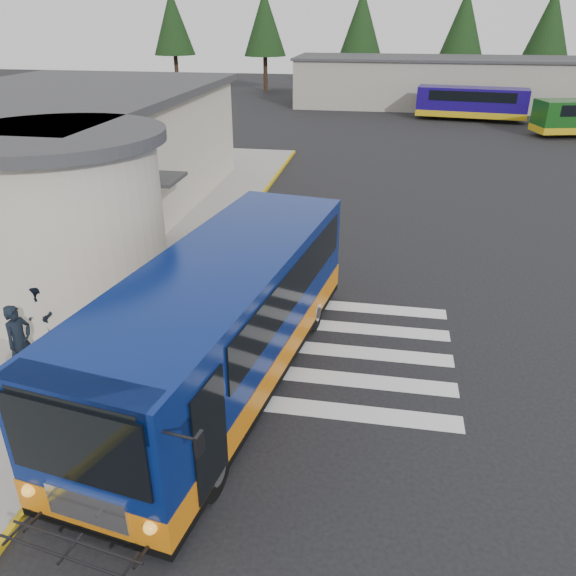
% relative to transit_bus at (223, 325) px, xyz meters
% --- Properties ---
extents(ground, '(140.00, 140.00, 0.00)m').
position_rel_transit_bus_xyz_m(ground, '(1.78, 2.47, -1.44)').
color(ground, black).
rests_on(ground, ground).
extents(sidewalk, '(10.00, 34.00, 0.15)m').
position_rel_transit_bus_xyz_m(sidewalk, '(-7.22, 6.47, -1.36)').
color(sidewalk, gray).
rests_on(sidewalk, ground).
extents(curb_strip, '(0.12, 34.00, 0.16)m').
position_rel_transit_bus_xyz_m(curb_strip, '(-2.27, 6.47, -1.36)').
color(curb_strip, gold).
rests_on(curb_strip, ground).
extents(station_building, '(12.70, 18.70, 4.80)m').
position_rel_transit_bus_xyz_m(station_building, '(-9.06, 9.37, 1.13)').
color(station_building, '#B4AE98').
rests_on(station_building, ground).
extents(crosswalk, '(8.00, 5.35, 0.01)m').
position_rel_transit_bus_xyz_m(crosswalk, '(1.28, 1.67, -1.43)').
color(crosswalk, silver).
rests_on(crosswalk, ground).
extents(depot_building, '(26.40, 8.40, 4.20)m').
position_rel_transit_bus_xyz_m(depot_building, '(7.78, 44.47, 0.67)').
color(depot_building, gray).
rests_on(depot_building, ground).
extents(tree_line, '(58.40, 4.40, 10.00)m').
position_rel_transit_bus_xyz_m(tree_line, '(8.07, 52.47, 5.34)').
color(tree_line, black).
rests_on(tree_line, ground).
extents(transit_bus, '(4.80, 10.92, 3.00)m').
position_rel_transit_bus_xyz_m(transit_bus, '(0.00, 0.00, 0.00)').
color(transit_bus, navy).
rests_on(transit_bus, ground).
extents(pedestrian_a, '(0.57, 0.74, 1.81)m').
position_rel_transit_bus_xyz_m(pedestrian_a, '(-4.46, -0.86, -0.38)').
color(pedestrian_a, black).
rests_on(pedestrian_a, sidewalk).
extents(pedestrian_b, '(1.00, 1.01, 1.65)m').
position_rel_transit_bus_xyz_m(pedestrian_b, '(-4.76, 0.49, -0.46)').
color(pedestrian_b, black).
rests_on(pedestrian_b, sidewalk).
extents(bollard, '(0.09, 0.09, 1.04)m').
position_rel_transit_bus_xyz_m(bollard, '(-3.33, -1.24, -0.76)').
color(bollard, black).
rests_on(bollard, sidewalk).
extents(far_bus_a, '(8.56, 3.45, 2.15)m').
position_rel_transit_bus_xyz_m(far_bus_a, '(9.53, 37.36, -0.04)').
color(far_bus_a, '#15085D').
rests_on(far_bus_a, ground).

